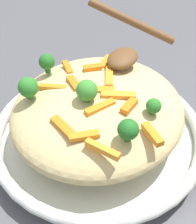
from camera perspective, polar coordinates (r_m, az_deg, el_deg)
The scene contains 23 objects.
ground_plane at distance 0.46m, azimuth -0.00°, elevation -5.69°, with size 2.40×2.40×0.00m, color #4C4C51.
serving_bowl at distance 0.45m, azimuth -0.00°, elevation -4.01°, with size 0.31×0.31×0.04m.
pasta_mound at distance 0.41m, azimuth -0.00°, elevation 0.48°, with size 0.25×0.23×0.07m, color #D1BA7A.
carrot_piece_0 at distance 0.38m, azimuth 3.78°, elevation 3.15°, with size 0.04×0.01×0.01m, color orange.
carrot_piece_1 at distance 0.40m, azimuth -4.54°, elevation 5.36°, with size 0.03×0.01×0.01m, color orange.
carrot_piece_2 at distance 0.34m, azimuth -2.65°, elevation -4.45°, with size 0.03×0.01×0.01m, color orange.
carrot_piece_3 at distance 0.39m, azimuth 1.14°, elevation 4.39°, with size 0.03×0.01×0.01m, color orange.
carrot_piece_4 at distance 0.41m, azimuth 2.71°, elevation 6.44°, with size 0.04×0.01×0.01m, color orange.
carrot_piece_5 at distance 0.44m, azimuth -5.74°, elevation 8.33°, with size 0.03×0.01×0.01m, color orange.
carrot_piece_6 at distance 0.43m, azimuth -1.02°, elevation 8.32°, with size 0.03×0.01×0.01m, color orange.
carrot_piece_7 at distance 0.36m, azimuth 0.39°, elevation 0.90°, with size 0.04×0.01×0.01m, color orange.
carrot_piece_8 at distance 0.35m, azimuth -6.91°, elevation -2.72°, with size 0.04×0.01×0.01m, color orange.
carrot_piece_9 at distance 0.45m, azimuth 1.43°, elevation 9.34°, with size 0.03×0.01×0.01m, color orange.
carrot_piece_10 at distance 0.37m, azimuth 5.89°, elevation 1.18°, with size 0.03×0.01×0.01m, color orange.
carrot_piece_11 at distance 0.34m, azimuth 10.19°, elevation -4.10°, with size 0.03×0.01×0.01m, color orange.
carrot_piece_12 at distance 0.32m, azimuth 0.85°, elevation -7.04°, with size 0.04×0.01×0.01m, color orange.
carrot_piece_13 at distance 0.41m, azimuth -8.51°, elevation 4.64°, with size 0.04×0.01×0.01m, color orange.
broccoli_floret_0 at distance 0.37m, azimuth 10.55°, elevation 1.30°, with size 0.02×0.02×0.02m.
broccoli_floret_1 at distance 0.33m, azimuth 5.70°, elevation -3.35°, with size 0.02×0.02×0.03m.
broccoli_floret_2 at distance 0.43m, azimuth -9.60°, elevation 9.25°, with size 0.02×0.02×0.03m.
broccoli_floret_3 at distance 0.39m, azimuth -12.99°, elevation 4.51°, with size 0.03×0.03×0.03m.
broccoli_floret_4 at distance 0.37m, azimuth -2.65°, elevation 4.23°, with size 0.03×0.03×0.03m.
serving_spoon at distance 0.45m, azimuth 5.31°, elevation 12.38°, with size 0.12×0.13×0.06m.
Camera 1 is at (-0.27, -0.16, 0.34)m, focal length 48.61 mm.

